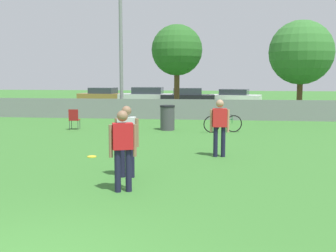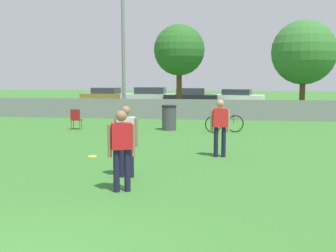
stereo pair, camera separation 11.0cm
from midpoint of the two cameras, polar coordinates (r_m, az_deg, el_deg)
fence_backline at (r=22.82m, az=0.58°, el=2.28°), size 22.50×0.07×1.21m
light_pole at (r=24.71m, az=-6.58°, el=14.91°), size 0.90×0.36×10.12m
tree_near_pole at (r=24.99m, az=1.08°, el=10.19°), size 2.98×2.98×5.34m
tree_far_right at (r=25.44m, az=17.46°, el=9.47°), size 3.66×3.66×5.51m
player_receiver_white at (r=9.90m, az=-5.93°, el=-1.35°), size 0.57×0.23×1.69m
player_thrower_red at (r=12.41m, az=6.75°, el=0.32°), size 0.57×0.25×1.69m
player_defender_red at (r=8.67m, az=-6.51°, el=-2.53°), size 0.54×0.34×1.69m
frisbee_disc at (r=12.65m, az=-10.53°, el=-4.09°), size 0.27×0.27×0.03m
folding_chair_sideline at (r=19.01m, az=-12.77°, el=1.04°), size 0.46×0.47×0.91m
bicycle_sideline at (r=17.79m, az=7.27°, el=0.32°), size 1.62×0.59×0.78m
trash_bin at (r=18.39m, az=-0.25°, el=1.14°), size 0.65×0.65×1.09m
parked_car_tan at (r=35.71m, az=-8.87°, el=4.07°), size 4.22×2.23×1.35m
parked_car_silver at (r=33.69m, az=-2.85°, el=4.03°), size 4.51×1.84×1.44m
parked_car_dark at (r=32.77m, az=2.61°, el=3.91°), size 4.17×1.85×1.40m
parked_car_white at (r=34.05m, az=8.85°, el=3.89°), size 4.46×2.55×1.28m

